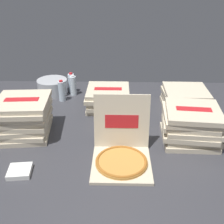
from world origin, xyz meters
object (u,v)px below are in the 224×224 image
(water_bottle_0, at_px, (73,86))
(pizza_stack_left_near, at_px, (190,124))
(pizza_stack_left_far, at_px, (185,99))
(open_pizza_box, at_px, (122,151))
(ice_bucket, at_px, (53,87))
(water_bottle_1, at_px, (71,83))
(pizza_stack_right_far, at_px, (23,117))
(water_bottle_2, at_px, (62,91))
(pizza_stack_left_mid, at_px, (108,98))
(napkin_pile, at_px, (20,171))

(water_bottle_0, bearing_deg, pizza_stack_left_near, -39.20)
(pizza_stack_left_far, distance_m, water_bottle_0, 1.21)
(open_pizza_box, xyz_separation_m, ice_bucket, (-0.77, 1.21, 0.00))
(ice_bucket, relative_size, water_bottle_1, 1.44)
(pizza_stack_right_far, bearing_deg, pizza_stack_left_near, -2.08)
(open_pizza_box, bearing_deg, water_bottle_1, 114.00)
(pizza_stack_left_near, relative_size, water_bottle_0, 2.09)
(pizza_stack_left_near, distance_m, water_bottle_2, 1.39)
(pizza_stack_left_far, height_order, water_bottle_0, water_bottle_0)
(pizza_stack_left_mid, xyz_separation_m, pizza_stack_left_far, (0.78, 0.01, -0.00))
(pizza_stack_left_mid, height_order, water_bottle_1, water_bottle_1)
(ice_bucket, height_order, water_bottle_0, water_bottle_0)
(pizza_stack_left_far, bearing_deg, water_bottle_0, 165.72)
(pizza_stack_left_mid, distance_m, water_bottle_0, 0.50)
(pizza_stack_left_mid, relative_size, napkin_pile, 2.94)
(pizza_stack_left_far, height_order, water_bottle_1, water_bottle_1)
(open_pizza_box, height_order, pizza_stack_left_near, open_pizza_box)
(ice_bucket, relative_size, water_bottle_0, 1.44)
(ice_bucket, bearing_deg, water_bottle_1, 14.11)
(pizza_stack_right_far, relative_size, water_bottle_0, 2.10)
(water_bottle_1, height_order, napkin_pile, water_bottle_1)
(pizza_stack_left_far, height_order, pizza_stack_left_near, pizza_stack_left_near)
(ice_bucket, relative_size, water_bottle_2, 1.44)
(open_pizza_box, bearing_deg, ice_bucket, 122.39)
(napkin_pile, bearing_deg, water_bottle_2, 86.65)
(open_pizza_box, distance_m, water_bottle_1, 1.38)
(open_pizza_box, relative_size, water_bottle_2, 2.11)
(pizza_stack_left_near, bearing_deg, open_pizza_box, -151.53)
(open_pizza_box, xyz_separation_m, water_bottle_1, (-0.56, 1.26, 0.03))
(pizza_stack_left_far, distance_m, water_bottle_1, 1.26)
(pizza_stack_right_far, height_order, water_bottle_2, pizza_stack_right_far)
(pizza_stack_left_near, distance_m, napkin_pile, 1.34)
(ice_bucket, bearing_deg, water_bottle_2, -52.55)
(pizza_stack_left_far, height_order, ice_bucket, pizza_stack_left_far)
(water_bottle_1, height_order, water_bottle_2, same)
(open_pizza_box, relative_size, water_bottle_0, 2.11)
(pizza_stack_right_far, xyz_separation_m, ice_bucket, (0.05, 0.86, -0.07))
(open_pizza_box, relative_size, pizza_stack_left_mid, 1.08)
(napkin_pile, bearing_deg, pizza_stack_left_far, 38.11)
(water_bottle_1, bearing_deg, pizza_stack_left_far, -17.27)
(pizza_stack_left_mid, xyz_separation_m, ice_bucket, (-0.64, 0.33, -0.02))
(pizza_stack_left_mid, relative_size, ice_bucket, 1.36)
(pizza_stack_left_mid, xyz_separation_m, napkin_pile, (-0.57, -1.05, -0.08))
(water_bottle_2, distance_m, napkin_pile, 1.20)
(pizza_stack_left_far, relative_size, napkin_pile, 2.92)
(open_pizza_box, xyz_separation_m, napkin_pile, (-0.70, -0.17, -0.06))
(pizza_stack_left_mid, relative_size, pizza_stack_right_far, 0.93)
(water_bottle_2, height_order, napkin_pile, water_bottle_2)
(water_bottle_2, bearing_deg, pizza_stack_left_mid, -16.25)
(pizza_stack_left_mid, distance_m, pizza_stack_left_far, 0.78)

